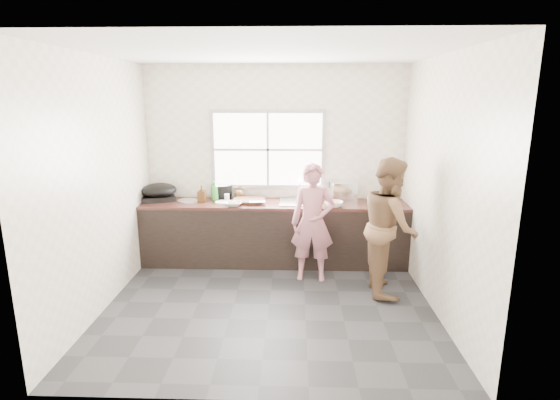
{
  "coord_description": "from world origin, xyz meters",
  "views": [
    {
      "loc": [
        0.27,
        -4.49,
        2.28
      ],
      "look_at": [
        0.1,
        0.65,
        1.05
      ],
      "focal_mm": 28.0,
      "sensor_mm": 36.0,
      "label": 1
    }
  ],
  "objects_px": {
    "bottle_brown_tall": "(202,194)",
    "dish_rack": "(343,191)",
    "person_side": "(390,226)",
    "pot_lid_left": "(190,202)",
    "plate_food": "(223,202)",
    "bottle_green": "(215,191)",
    "bowl_crabs": "(334,205)",
    "bowl_mince": "(233,204)",
    "pot_lid_right": "(187,201)",
    "bottle_brown_short": "(239,193)",
    "burner": "(158,197)",
    "woman": "(313,226)",
    "glass_jar": "(227,198)",
    "black_pot": "(222,192)",
    "cutting_board": "(249,200)",
    "wok": "(159,190)",
    "bowl_held": "(316,204)"
  },
  "relations": [
    {
      "from": "bowl_mince",
      "to": "wok",
      "type": "xyz_separation_m",
      "value": [
        -1.07,
        0.27,
        0.12
      ]
    },
    {
      "from": "plate_food",
      "to": "bottle_brown_tall",
      "type": "distance_m",
      "value": 0.31
    },
    {
      "from": "person_side",
      "to": "pot_lid_left",
      "type": "xyz_separation_m",
      "value": [
        -2.54,
        0.86,
        0.06
      ]
    },
    {
      "from": "woman",
      "to": "plate_food",
      "type": "relative_size",
      "value": 6.27
    },
    {
      "from": "bottle_brown_tall",
      "to": "dish_rack",
      "type": "height_order",
      "value": "dish_rack"
    },
    {
      "from": "dish_rack",
      "to": "pot_lid_right",
      "type": "distance_m",
      "value": 2.16
    },
    {
      "from": "bowl_held",
      "to": "bottle_brown_short",
      "type": "relative_size",
      "value": 1.24
    },
    {
      "from": "bowl_crabs",
      "to": "dish_rack",
      "type": "relative_size",
      "value": 0.55
    },
    {
      "from": "bowl_mince",
      "to": "bottle_brown_tall",
      "type": "height_order",
      "value": "bottle_brown_tall"
    },
    {
      "from": "bottle_brown_tall",
      "to": "pot_lid_right",
      "type": "distance_m",
      "value": 0.24
    },
    {
      "from": "bowl_mince",
      "to": "burner",
      "type": "distance_m",
      "value": 1.17
    },
    {
      "from": "bowl_held",
      "to": "glass_jar",
      "type": "height_order",
      "value": "glass_jar"
    },
    {
      "from": "bowl_mince",
      "to": "bowl_held",
      "type": "relative_size",
      "value": 1.11
    },
    {
      "from": "person_side",
      "to": "bowl_crabs",
      "type": "relative_size",
      "value": 8.34
    },
    {
      "from": "bottle_green",
      "to": "bottle_brown_short",
      "type": "bearing_deg",
      "value": 22.08
    },
    {
      "from": "cutting_board",
      "to": "bowl_held",
      "type": "distance_m",
      "value": 0.94
    },
    {
      "from": "person_side",
      "to": "black_pot",
      "type": "xyz_separation_m",
      "value": [
        -2.14,
        1.11,
        0.16
      ]
    },
    {
      "from": "bowl_crabs",
      "to": "bottle_green",
      "type": "distance_m",
      "value": 1.66
    },
    {
      "from": "bowl_crabs",
      "to": "glass_jar",
      "type": "height_order",
      "value": "glass_jar"
    },
    {
      "from": "bowl_held",
      "to": "burner",
      "type": "relative_size",
      "value": 0.45
    },
    {
      "from": "burner",
      "to": "wok",
      "type": "relative_size",
      "value": 0.92
    },
    {
      "from": "bottle_green",
      "to": "burner",
      "type": "xyz_separation_m",
      "value": [
        -0.82,
        0.04,
        -0.11
      ]
    },
    {
      "from": "woman",
      "to": "burner",
      "type": "relative_size",
      "value": 3.11
    },
    {
      "from": "bowl_crabs",
      "to": "bottle_brown_tall",
      "type": "height_order",
      "value": "bottle_brown_tall"
    },
    {
      "from": "plate_food",
      "to": "pot_lid_right",
      "type": "relative_size",
      "value": 0.81
    },
    {
      "from": "woman",
      "to": "pot_lid_left",
      "type": "bearing_deg",
      "value": 166.22
    },
    {
      "from": "bowl_mince",
      "to": "bottle_brown_short",
      "type": "distance_m",
      "value": 0.44
    },
    {
      "from": "bottle_brown_tall",
      "to": "bowl_crabs",
      "type": "bearing_deg",
      "value": -6.85
    },
    {
      "from": "black_pot",
      "to": "glass_jar",
      "type": "distance_m",
      "value": 0.19
    },
    {
      "from": "bottle_brown_tall",
      "to": "black_pot",
      "type": "bearing_deg",
      "value": 43.63
    },
    {
      "from": "bowl_mince",
      "to": "dish_rack",
      "type": "xyz_separation_m",
      "value": [
        1.48,
        0.37,
        0.1
      ]
    },
    {
      "from": "cutting_board",
      "to": "pot_lid_right",
      "type": "relative_size",
      "value": 1.63
    },
    {
      "from": "bottle_brown_tall",
      "to": "person_side",
      "type": "bearing_deg",
      "value": -20.31
    },
    {
      "from": "woman",
      "to": "pot_lid_right",
      "type": "distance_m",
      "value": 1.83
    },
    {
      "from": "woman",
      "to": "bottle_green",
      "type": "xyz_separation_m",
      "value": [
        -1.34,
        0.65,
        0.31
      ]
    },
    {
      "from": "person_side",
      "to": "pot_lid_right",
      "type": "xyz_separation_m",
      "value": [
        -2.59,
        0.93,
        0.06
      ]
    },
    {
      "from": "woman",
      "to": "black_pot",
      "type": "relative_size",
      "value": 5.01
    },
    {
      "from": "wok",
      "to": "pot_lid_left",
      "type": "relative_size",
      "value": 2.06
    },
    {
      "from": "plate_food",
      "to": "bottle_green",
      "type": "relative_size",
      "value": 0.79
    },
    {
      "from": "woman",
      "to": "glass_jar",
      "type": "relative_size",
      "value": 13.95
    },
    {
      "from": "bowl_mince",
      "to": "pot_lid_right",
      "type": "xyz_separation_m",
      "value": [
        -0.68,
        0.26,
        -0.02
      ]
    },
    {
      "from": "burner",
      "to": "bottle_green",
      "type": "bearing_deg",
      "value": -2.85
    },
    {
      "from": "bowl_mince",
      "to": "bottle_green",
      "type": "distance_m",
      "value": 0.45
    },
    {
      "from": "cutting_board",
      "to": "bottle_brown_tall",
      "type": "height_order",
      "value": "bottle_brown_tall"
    },
    {
      "from": "woman",
      "to": "bowl_held",
      "type": "relative_size",
      "value": 6.96
    },
    {
      "from": "dish_rack",
      "to": "bottle_brown_short",
      "type": "bearing_deg",
      "value": 164.43
    },
    {
      "from": "person_side",
      "to": "plate_food",
      "type": "height_order",
      "value": "person_side"
    },
    {
      "from": "person_side",
      "to": "burner",
      "type": "height_order",
      "value": "person_side"
    },
    {
      "from": "person_side",
      "to": "plate_food",
      "type": "distance_m",
      "value": 2.25
    },
    {
      "from": "dish_rack",
      "to": "black_pot",
      "type": "bearing_deg",
      "value": 164.8
    }
  ]
}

